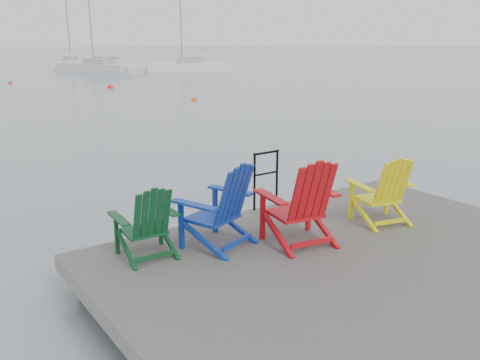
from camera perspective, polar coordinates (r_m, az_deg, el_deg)
ground at (r=6.44m, az=14.87°, el=-13.37°), size 400.00×400.00×0.00m
dock at (r=6.28m, az=15.09°, el=-10.59°), size 6.00×5.00×1.40m
handrail at (r=7.85m, az=2.93°, el=0.67°), size 0.48×0.04×0.90m
chair_green at (r=6.17m, az=-10.39°, el=-4.58°), size 0.76×0.71×0.91m
chair_blue at (r=6.36m, az=-2.19°, el=-2.81°), size 1.05×1.00×1.10m
chair_red at (r=6.46m, az=6.97°, el=-2.42°), size 1.01×0.95×1.14m
chair_yellow at (r=7.46m, az=15.85°, el=-1.06°), size 0.91×0.87×0.99m
sailboat_near at (r=51.30m, az=-15.73°, el=11.98°), size 5.40×9.40×12.53m
sailboat_mid at (r=58.81m, az=-18.49°, el=12.15°), size 5.24×8.12×11.09m
sailboat_far at (r=50.68m, az=-6.03°, el=12.43°), size 7.93×4.40×10.73m
buoy_a at (r=26.63m, az=-5.17°, el=8.91°), size 0.32×0.32×0.32m
buoy_c at (r=34.27m, az=-14.35°, el=9.97°), size 0.40×0.40×0.40m
buoy_d at (r=39.96m, az=-24.38°, el=9.82°), size 0.31×0.31×0.31m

